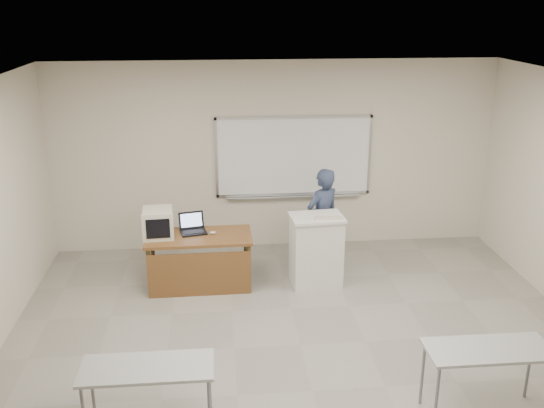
{
  "coord_description": "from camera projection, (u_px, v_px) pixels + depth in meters",
  "views": [
    {
      "loc": [
        -0.92,
        -5.27,
        3.87
      ],
      "look_at": [
        -0.21,
        2.2,
        1.32
      ],
      "focal_mm": 40.0,
      "sensor_mm": 36.0,
      "label": 1
    }
  ],
  "objects": [
    {
      "name": "podium",
      "position": [
        316.0,
        250.0,
        8.53
      ],
      "size": [
        0.72,
        0.53,
        1.02
      ],
      "rotation": [
        0.0,
        0.0,
        0.08
      ],
      "color": "silver",
      "rests_on": "floor"
    },
    {
      "name": "whiteboard",
      "position": [
        294.0,
        158.0,
        9.58
      ],
      "size": [
        2.48,
        0.1,
        1.31
      ],
      "color": "white",
      "rests_on": "floor"
    },
    {
      "name": "instructor_desk",
      "position": [
        199.0,
        252.0,
        8.36
      ],
      "size": [
        1.47,
        0.73,
        0.75
      ],
      "rotation": [
        0.0,
        0.0,
        0.01
      ],
      "color": "brown",
      "rests_on": "floor"
    },
    {
      "name": "crt_monitor",
      "position": [
        158.0,
        223.0,
        8.33
      ],
      "size": [
        0.42,
        0.47,
        0.4
      ],
      "rotation": [
        0.0,
        0.0,
        0.07
      ],
      "color": "beige",
      "rests_on": "instructor_desk"
    },
    {
      "name": "presenter",
      "position": [
        322.0,
        220.0,
        8.89
      ],
      "size": [
        0.68,
        0.62,
        1.56
      ],
      "primitive_type": "imported",
      "rotation": [
        0.0,
        0.0,
        3.69
      ],
      "color": "black",
      "rests_on": "floor"
    },
    {
      "name": "keyboard",
      "position": [
        329.0,
        218.0,
        8.26
      ],
      "size": [
        0.41,
        0.17,
        0.02
      ],
      "primitive_type": "cube",
      "rotation": [
        0.0,
        0.0,
        -0.09
      ],
      "color": "beige",
      "rests_on": "podium"
    },
    {
      "name": "laptop",
      "position": [
        194.0,
        228.0,
        8.52
      ],
      "size": [
        0.35,
        0.32,
        0.26
      ],
      "rotation": [
        0.0,
        0.0,
        0.22
      ],
      "color": "black",
      "rests_on": "instructor_desk"
    },
    {
      "name": "mouse",
      "position": [
        213.0,
        233.0,
        8.46
      ],
      "size": [
        0.1,
        0.07,
        0.04
      ],
      "primitive_type": "ellipsoid",
      "rotation": [
        0.0,
        0.0,
        -0.09
      ],
      "color": "#B5B9BE",
      "rests_on": "instructor_desk"
    },
    {
      "name": "floor",
      "position": [
        312.0,
        391.0,
        6.3
      ],
      "size": [
        7.0,
        8.0,
        0.01
      ],
      "primitive_type": "cube",
      "color": "gray",
      "rests_on": "ground"
    }
  ]
}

